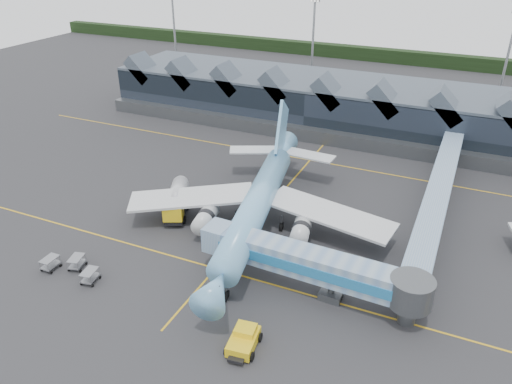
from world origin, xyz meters
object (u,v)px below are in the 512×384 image
at_px(jet_bridge, 323,268).
at_px(fuel_truck, 177,198).
at_px(main_airliner, 259,201).
at_px(pushback_tug, 244,340).

bearing_deg(jet_bridge, fuel_truck, 161.16).
height_order(main_airliner, fuel_truck, main_airliner).
relative_size(fuel_truck, pushback_tug, 2.15).
distance_m(jet_bridge, fuel_truck, 27.49).
relative_size(jet_bridge, fuel_truck, 2.57).
distance_m(main_airliner, fuel_truck, 13.07).
bearing_deg(pushback_tug, jet_bridge, 59.79).
distance_m(jet_bridge, pushback_tug, 12.23).
bearing_deg(jet_bridge, main_airliner, 142.00).
xyz_separation_m(fuel_truck, pushback_tug, (20.94, -20.83, -1.11)).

